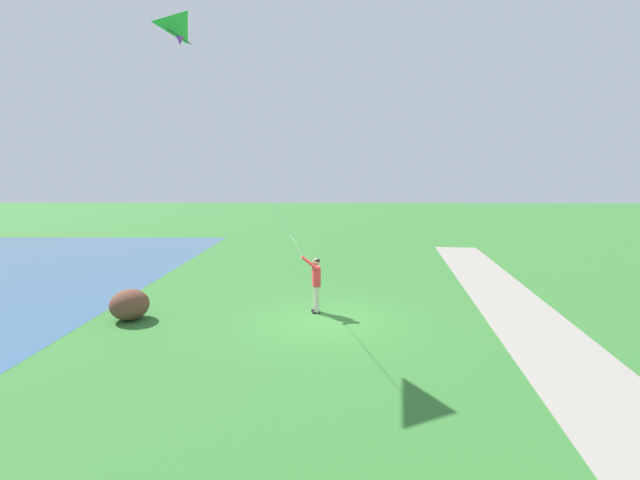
% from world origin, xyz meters
% --- Properties ---
extents(ground_plane, '(120.00, 120.00, 0.00)m').
position_xyz_m(ground_plane, '(0.00, 0.00, 0.00)').
color(ground_plane, '#33702D').
extents(walkway_path, '(6.54, 32.04, 0.02)m').
position_xyz_m(walkway_path, '(-5.75, 2.00, 0.01)').
color(walkway_path, gray).
rests_on(walkway_path, ground).
extents(person_kite_flyer, '(0.62, 0.52, 1.83)m').
position_xyz_m(person_kite_flyer, '(0.30, -0.77, 1.05)').
color(person_kite_flyer, '#232328').
rests_on(person_kite_flyer, ground).
extents(flying_kite, '(3.52, 1.51, 6.93)m').
position_xyz_m(flying_kite, '(3.78, -0.06, 8.25)').
color(flying_kite, green).
extents(lakeside_shrub, '(1.12, 1.19, 0.92)m').
position_xyz_m(lakeside_shrub, '(5.84, 0.04, 0.46)').
color(lakeside_shrub, brown).
rests_on(lakeside_shrub, ground).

